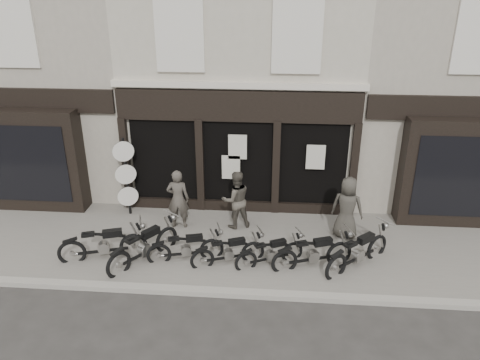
# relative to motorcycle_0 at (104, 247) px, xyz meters

# --- Properties ---
(ground_plane) EXTENTS (90.00, 90.00, 0.00)m
(ground_plane) POSITION_rel_motorcycle_0_xyz_m (3.23, 0.08, -0.43)
(ground_plane) COLOR #2D2B28
(ground_plane) RESTS_ON ground
(pavement) EXTENTS (30.00, 4.20, 0.12)m
(pavement) POSITION_rel_motorcycle_0_xyz_m (3.23, 0.98, -0.37)
(pavement) COLOR slate
(pavement) RESTS_ON ground_plane
(kerb) EXTENTS (30.00, 0.25, 0.13)m
(kerb) POSITION_rel_motorcycle_0_xyz_m (3.23, -1.17, -0.37)
(kerb) COLOR gray
(kerb) RESTS_ON ground_plane
(central_building) EXTENTS (7.30, 6.22, 8.34)m
(central_building) POSITION_rel_motorcycle_0_xyz_m (3.23, 6.03, 3.65)
(central_building) COLOR #B6AC9C
(central_building) RESTS_ON ground
(neighbour_left) EXTENTS (5.60, 6.73, 8.34)m
(neighbour_left) POSITION_rel_motorcycle_0_xyz_m (-3.12, 5.97, 3.61)
(neighbour_left) COLOR #9F9586
(neighbour_left) RESTS_ON ground
(neighbour_right) EXTENTS (5.60, 6.73, 8.34)m
(neighbour_right) POSITION_rel_motorcycle_0_xyz_m (9.58, 5.97, 3.61)
(neighbour_right) COLOR #9F9586
(neighbour_right) RESTS_ON ground
(motorcycle_0) EXTENTS (2.19, 1.01, 1.09)m
(motorcycle_0) POSITION_rel_motorcycle_0_xyz_m (0.00, 0.00, 0.00)
(motorcycle_0) COLOR black
(motorcycle_0) RESTS_ON ground
(motorcycle_1) EXTENTS (1.56, 1.99, 1.10)m
(motorcycle_1) POSITION_rel_motorcycle_0_xyz_m (1.07, -0.02, 0.01)
(motorcycle_1) COLOR black
(motorcycle_1) RESTS_ON ground
(motorcycle_2) EXTENTS (1.95, 0.81, 0.96)m
(motorcycle_2) POSITION_rel_motorcycle_0_xyz_m (2.14, 0.11, -0.05)
(motorcycle_2) COLOR black
(motorcycle_2) RESTS_ON ground
(motorcycle_3) EXTENTS (1.86, 0.95, 0.94)m
(motorcycle_3) POSITION_rel_motorcycle_0_xyz_m (3.25, 0.02, -0.06)
(motorcycle_3) COLOR black
(motorcycle_3) RESTS_ON ground
(motorcycle_4) EXTENTS (1.75, 1.04, 0.90)m
(motorcycle_4) POSITION_rel_motorcycle_0_xyz_m (4.31, 0.07, -0.07)
(motorcycle_4) COLOR black
(motorcycle_4) RESTS_ON ground
(motorcycle_5) EXTENTS (2.08, 1.02, 1.04)m
(motorcycle_5) POSITION_rel_motorcycle_0_xyz_m (5.39, 0.06, -0.02)
(motorcycle_5) COLOR black
(motorcycle_5) RESTS_ON ground
(motorcycle_6) EXTENTS (1.86, 1.69, 1.08)m
(motorcycle_6) POSITION_rel_motorcycle_0_xyz_m (6.52, 0.17, -0.00)
(motorcycle_6) COLOR black
(motorcycle_6) RESTS_ON ground
(man_left) EXTENTS (0.66, 0.45, 1.77)m
(man_left) POSITION_rel_motorcycle_0_xyz_m (1.60, 1.80, 0.57)
(man_left) COLOR #453F38
(man_left) RESTS_ON pavement
(man_centre) EXTENTS (1.02, 0.92, 1.73)m
(man_centre) POSITION_rel_motorcycle_0_xyz_m (3.26, 1.93, 0.55)
(man_centre) COLOR #49443B
(man_centre) RESTS_ON pavement
(man_right) EXTENTS (1.00, 0.79, 1.79)m
(man_right) POSITION_rel_motorcycle_0_xyz_m (6.37, 1.61, 0.58)
(man_right) COLOR #38352F
(man_right) RESTS_ON pavement
(advert_sign_post) EXTENTS (0.59, 0.40, 2.57)m
(advert_sign_post) POSITION_rel_motorcycle_0_xyz_m (-0.08, 2.45, 0.82)
(advert_sign_post) COLOR black
(advert_sign_post) RESTS_ON ground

